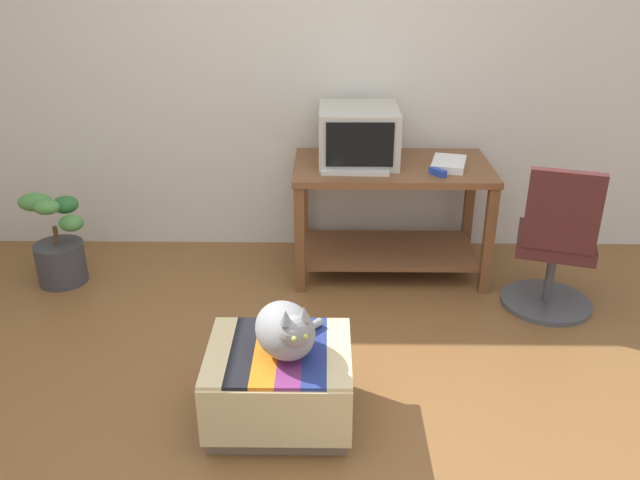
% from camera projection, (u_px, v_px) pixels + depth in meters
% --- Properties ---
extents(ground_plane, '(14.00, 14.00, 0.00)m').
position_uv_depth(ground_plane, '(305.00, 436.00, 2.83)').
color(ground_plane, brown).
extents(back_wall, '(8.00, 0.10, 2.60)m').
position_uv_depth(back_wall, '(314.00, 55.00, 4.14)').
color(back_wall, silver).
rests_on(back_wall, ground_plane).
extents(desk, '(1.21, 0.68, 0.72)m').
position_uv_depth(desk, '(391.00, 199.00, 4.07)').
color(desk, brown).
rests_on(desk, ground_plane).
extents(tv_monitor, '(0.48, 0.50, 0.33)m').
position_uv_depth(tv_monitor, '(358.00, 135.00, 3.97)').
color(tv_monitor, '#BCB7A8').
rests_on(tv_monitor, desk).
extents(keyboard, '(0.41, 0.17, 0.02)m').
position_uv_depth(keyboard, '(355.00, 170.00, 3.83)').
color(keyboard, beige).
rests_on(keyboard, desk).
extents(book, '(0.26, 0.32, 0.04)m').
position_uv_depth(book, '(449.00, 164.00, 3.91)').
color(book, white).
rests_on(book, desk).
extents(ottoman_with_blanket, '(0.62, 0.54, 0.36)m').
position_uv_depth(ottoman_with_blanket, '(280.00, 384.00, 2.86)').
color(ottoman_with_blanket, '#7A664C').
rests_on(ottoman_with_blanket, ground_plane).
extents(cat, '(0.35, 0.43, 0.28)m').
position_uv_depth(cat, '(286.00, 330.00, 2.71)').
color(cat, gray).
rests_on(cat, ottoman_with_blanket).
extents(potted_plant, '(0.39, 0.36, 0.59)m').
position_uv_depth(potted_plant, '(59.00, 247.00, 4.02)').
color(potted_plant, '#3D3D42').
rests_on(potted_plant, ground_plane).
extents(office_chair, '(0.53, 0.53, 0.89)m').
position_uv_depth(office_chair, '(555.00, 249.00, 3.64)').
color(office_chair, '#4C4C51').
rests_on(office_chair, ground_plane).
extents(stapler, '(0.10, 0.11, 0.04)m').
position_uv_depth(stapler, '(438.00, 172.00, 3.78)').
color(stapler, '#2342B7').
rests_on(stapler, desk).
extents(pen, '(0.06, 0.13, 0.01)m').
position_uv_depth(pen, '(438.00, 161.00, 4.02)').
color(pen, '#B7B7BC').
rests_on(pen, desk).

